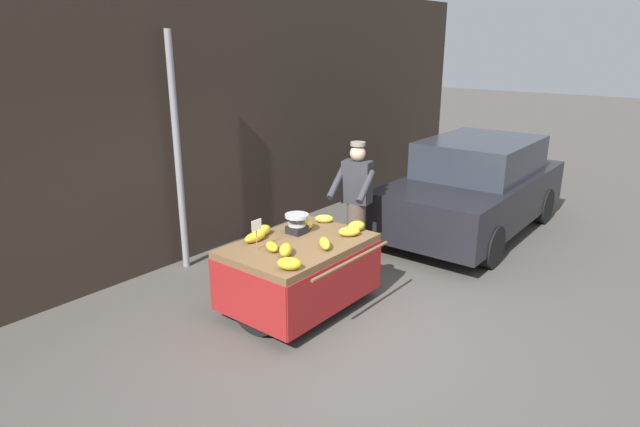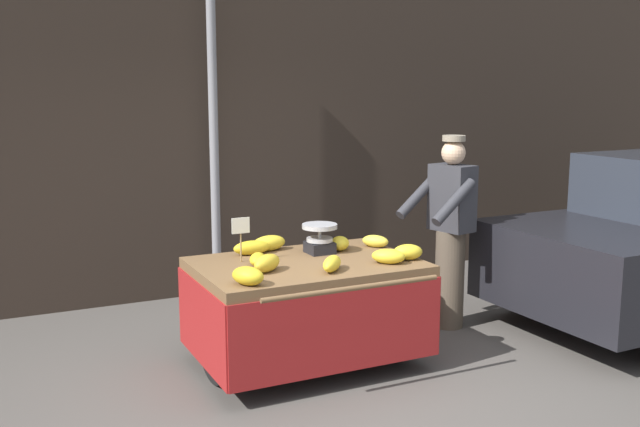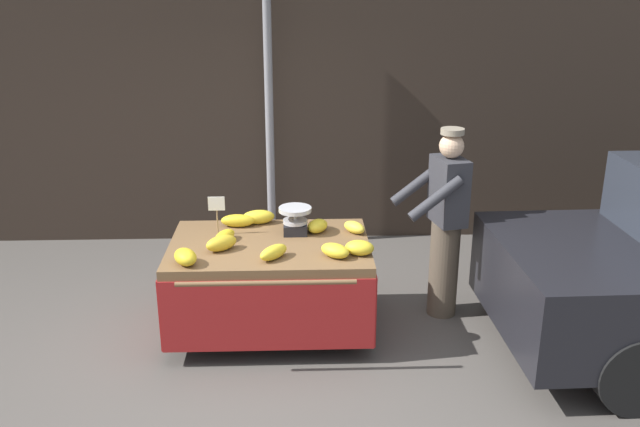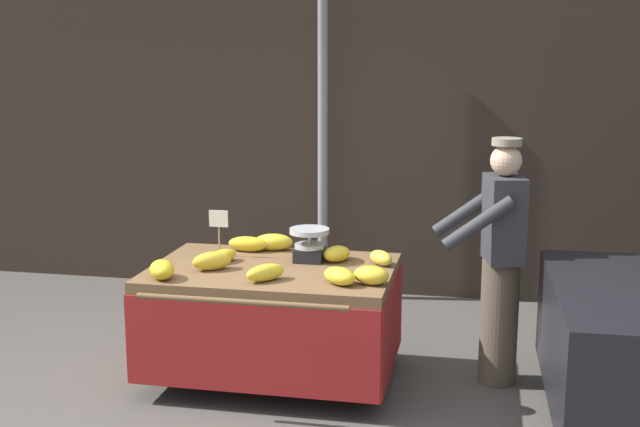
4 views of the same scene
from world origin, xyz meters
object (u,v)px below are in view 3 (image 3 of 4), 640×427
object	(u,v)px
price_sign	(217,207)
banana_bunch_1	(360,248)
weighing_scale	(295,220)
banana_bunch_3	(317,226)
banana_bunch_9	(335,251)
vendor_person	(445,223)
banana_bunch_7	(225,236)
street_pole	(269,109)
banana_bunch_0	(238,221)
banana_bunch_2	(274,252)
banana_bunch_6	(185,257)
banana_cart	(270,267)
banana_bunch_8	(221,243)
banana_bunch_5	(258,217)
banana_bunch_4	(354,227)

from	to	relation	value
price_sign	banana_bunch_1	distance (m)	1.28
weighing_scale	price_sign	xyz separation A→B (m)	(-0.66, -0.01, 0.13)
weighing_scale	price_sign	bearing A→B (deg)	-179.36
banana_bunch_1	banana_bunch_3	xyz separation A→B (m)	(-0.32, 0.52, -0.00)
banana_bunch_9	vendor_person	size ratio (longest dim) A/B	0.15
weighing_scale	banana_bunch_7	bearing A→B (deg)	-165.12
street_pole	banana_bunch_1	world-z (taller)	street_pole
price_sign	banana_bunch_3	xyz separation A→B (m)	(0.85, 0.03, -0.19)
banana_bunch_0	banana_bunch_7	distance (m)	0.35
banana_bunch_9	banana_bunch_2	bearing A→B (deg)	-177.88
street_pole	banana_bunch_6	size ratio (longest dim) A/B	12.85
banana_cart	banana_bunch_8	size ratio (longest dim) A/B	6.21
weighing_scale	banana_bunch_5	world-z (taller)	weighing_scale
banana_bunch_6	vendor_person	bearing A→B (deg)	18.26
banana_bunch_0	banana_bunch_7	world-z (taller)	banana_bunch_0
banana_bunch_5	vendor_person	size ratio (longest dim) A/B	0.17
banana_bunch_3	street_pole	bearing A→B (deg)	104.29
banana_bunch_4	banana_bunch_0	bearing A→B (deg)	169.53
banana_bunch_1	banana_bunch_3	bearing A→B (deg)	121.45
price_sign	banana_bunch_0	size ratio (longest dim) A/B	1.15
weighing_scale	banana_bunch_6	distance (m)	1.06
banana_bunch_8	vendor_person	world-z (taller)	vendor_person
banana_bunch_2	banana_bunch_5	bearing A→B (deg)	101.05
price_sign	weighing_scale	bearing A→B (deg)	0.64
banana_bunch_4	vendor_person	size ratio (longest dim) A/B	0.13
weighing_scale	banana_bunch_9	xyz separation A→B (m)	(0.31, -0.54, -0.06)
banana_bunch_2	vendor_person	distance (m)	1.61
banana_bunch_5	banana_bunch_8	world-z (taller)	same
banana_bunch_1	banana_bunch_8	bearing A→B (deg)	173.16
banana_bunch_2	banana_bunch_3	world-z (taller)	banana_bunch_3
banana_cart	banana_bunch_4	world-z (taller)	banana_bunch_4
street_pole	banana_bunch_0	size ratio (longest dim) A/B	10.59
weighing_scale	vendor_person	xyz separation A→B (m)	(1.31, 0.07, -0.07)
banana_bunch_2	banana_bunch_4	world-z (taller)	banana_bunch_2
banana_bunch_6	vendor_person	world-z (taller)	vendor_person
banana_bunch_3	banana_bunch_8	distance (m)	0.88
street_pole	banana_bunch_3	bearing A→B (deg)	-75.71
street_pole	vendor_person	world-z (taller)	street_pole
banana_bunch_0	banana_bunch_6	world-z (taller)	banana_bunch_6
banana_cart	price_sign	xyz separation A→B (m)	(-0.45, 0.21, 0.46)
banana_bunch_5	price_sign	bearing A→B (deg)	-141.70
price_sign	banana_bunch_8	world-z (taller)	price_sign
banana_bunch_4	banana_bunch_8	bearing A→B (deg)	-161.96
banana_bunch_8	vendor_person	bearing A→B (deg)	12.90
banana_bunch_4	banana_bunch_5	bearing A→B (deg)	162.74
banana_bunch_0	banana_bunch_7	xyz separation A→B (m)	(-0.08, -0.34, -0.01)
price_sign	banana_bunch_3	world-z (taller)	price_sign
banana_cart	banana_bunch_9	bearing A→B (deg)	-31.48
banana_bunch_2	banana_bunch_7	xyz separation A→B (m)	(-0.42, 0.40, -0.01)
banana_bunch_1	banana_bunch_5	xyz separation A→B (m)	(-0.84, 0.75, 0.00)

